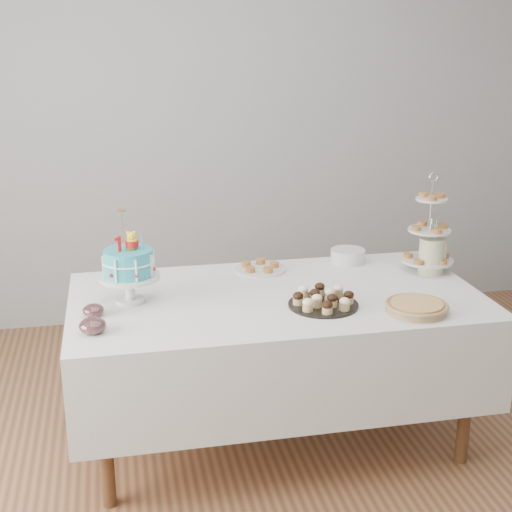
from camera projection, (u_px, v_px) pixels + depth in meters
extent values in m
plane|color=brown|center=(290.00, 472.00, 3.30)|extent=(5.00, 5.00, 0.00)
cube|color=gray|center=(219.00, 125.00, 4.76)|extent=(5.00, 0.04, 2.70)
cube|color=silver|center=(276.00, 339.00, 3.42)|extent=(1.92, 1.02, 0.45)
cylinder|color=brown|center=(105.00, 437.00, 2.98)|extent=(0.06, 0.06, 0.67)
cylinder|color=brown|center=(466.00, 398.00, 3.29)|extent=(0.06, 0.06, 0.67)
cylinder|color=brown|center=(105.00, 360.00, 3.67)|extent=(0.06, 0.06, 0.67)
cylinder|color=brown|center=(403.00, 334.00, 3.98)|extent=(0.06, 0.06, 0.67)
cylinder|color=#29A6B1|center=(129.00, 262.00, 3.20)|extent=(0.22, 0.22, 0.12)
torus|color=white|center=(129.00, 261.00, 3.20)|extent=(0.23, 0.23, 0.01)
cube|color=red|center=(119.00, 244.00, 3.15)|extent=(0.02, 0.02, 0.07)
cylinder|color=#387FF0|center=(142.00, 242.00, 3.17)|extent=(0.01, 0.01, 0.07)
cylinder|color=silver|center=(123.00, 230.00, 3.18)|extent=(0.00, 0.00, 0.17)
cylinder|color=gold|center=(122.00, 210.00, 3.15)|extent=(0.04, 0.04, 0.01)
cylinder|color=black|center=(323.00, 305.00, 3.21)|extent=(0.32, 0.32, 0.01)
ellipsoid|color=black|center=(310.00, 296.00, 3.19)|extent=(0.05, 0.05, 0.04)
ellipsoid|color=#FCEDC3|center=(337.00, 294.00, 3.21)|extent=(0.05, 0.05, 0.04)
cylinder|color=tan|center=(416.00, 309.00, 3.14)|extent=(0.26, 0.26, 0.03)
cylinder|color=#BE894A|center=(417.00, 304.00, 3.13)|extent=(0.23, 0.23, 0.02)
torus|color=tan|center=(417.00, 305.00, 3.13)|extent=(0.28, 0.28, 0.02)
cylinder|color=silver|center=(430.00, 227.00, 3.61)|extent=(0.01, 0.01, 0.47)
cylinder|color=silver|center=(427.00, 260.00, 3.66)|extent=(0.26, 0.26, 0.01)
cylinder|color=silver|center=(429.00, 230.00, 3.62)|extent=(0.22, 0.22, 0.01)
cylinder|color=silver|center=(432.00, 199.00, 3.57)|extent=(0.16, 0.16, 0.01)
torus|color=silver|center=(434.00, 177.00, 3.53)|extent=(0.05, 0.01, 0.05)
cylinder|color=silver|center=(348.00, 256.00, 3.80)|extent=(0.18, 0.18, 0.07)
cylinder|color=silver|center=(260.00, 269.00, 3.68)|extent=(0.26, 0.26, 0.01)
ellipsoid|color=silver|center=(93.00, 326.00, 2.92)|extent=(0.11, 0.11, 0.07)
cylinder|color=#5A070A|center=(93.00, 327.00, 2.92)|extent=(0.08, 0.08, 0.03)
ellipsoid|color=silver|center=(93.00, 310.00, 3.09)|extent=(0.09, 0.09, 0.06)
cylinder|color=#5A070A|center=(93.00, 311.00, 3.09)|extent=(0.06, 0.06, 0.03)
cylinder|color=silver|center=(431.00, 256.00, 3.61)|extent=(0.13, 0.13, 0.19)
cylinder|color=silver|center=(445.00, 254.00, 3.59)|extent=(0.01, 0.01, 0.10)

